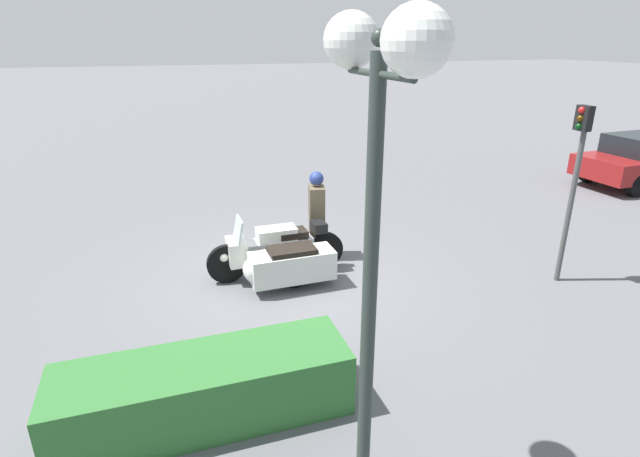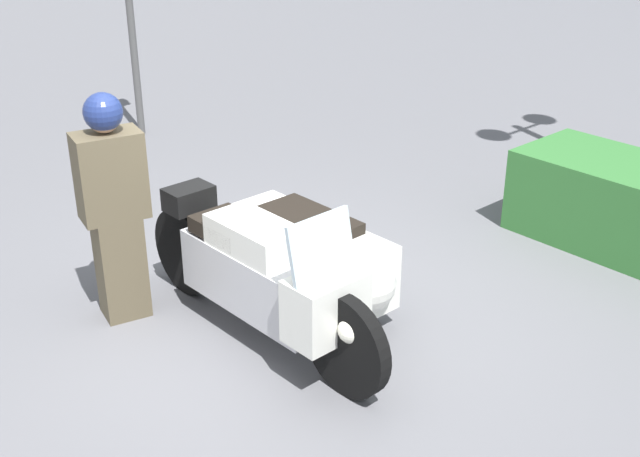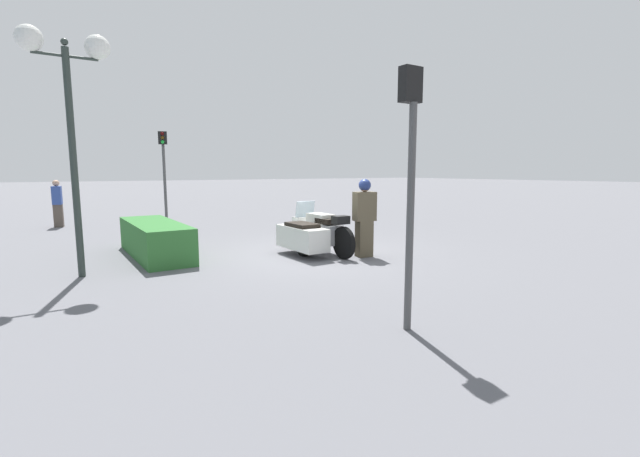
% 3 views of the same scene
% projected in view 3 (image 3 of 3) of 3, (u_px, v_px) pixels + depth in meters
% --- Properties ---
extents(ground_plane, '(160.00, 160.00, 0.00)m').
position_uv_depth(ground_plane, '(316.00, 255.00, 9.85)').
color(ground_plane, slate).
extents(police_motorcycle, '(2.55, 1.12, 1.18)m').
position_uv_depth(police_motorcycle, '(309.00, 233.00, 9.93)').
color(police_motorcycle, black).
rests_on(police_motorcycle, ground).
extents(officer_rider, '(0.39, 0.53, 1.74)m').
position_uv_depth(officer_rider, '(364.00, 216.00, 9.52)').
color(officer_rider, brown).
rests_on(officer_rider, ground).
extents(hedge_bush_curbside, '(3.26, 0.97, 0.77)m').
position_uv_depth(hedge_bush_curbside, '(155.00, 239.00, 9.64)').
color(hedge_bush_curbside, '#337033').
rests_on(hedge_bush_curbside, ground).
extents(twin_lamp_post, '(0.43, 1.43, 4.29)m').
position_uv_depth(twin_lamp_post, '(67.00, 77.00, 7.33)').
color(twin_lamp_post, '#2D3833').
rests_on(twin_lamp_post, ground).
extents(traffic_light_near, '(0.23, 0.29, 3.15)m').
position_uv_depth(traffic_light_near, '(164.00, 165.00, 13.67)').
color(traffic_light_near, '#4C4C4C').
rests_on(traffic_light_near, ground).
extents(traffic_light_far, '(0.23, 0.26, 3.09)m').
position_uv_depth(traffic_light_far, '(410.00, 159.00, 4.97)').
color(traffic_light_far, '#4C4C4C').
rests_on(traffic_light_far, ground).
extents(pedestrian_bystander, '(0.49, 0.33, 1.61)m').
position_uv_depth(pedestrian_bystander, '(58.00, 204.00, 14.58)').
color(pedestrian_bystander, brown).
rests_on(pedestrian_bystander, ground).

